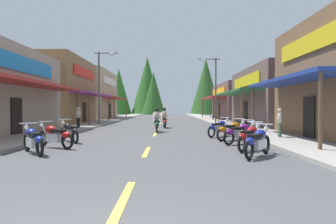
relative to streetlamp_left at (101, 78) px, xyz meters
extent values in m
cube|color=#4C4C4F|center=(4.97, 3.01, -4.21)|extent=(9.74, 80.87, 0.10)
cube|color=gray|center=(-1.28, 3.01, -4.10)|extent=(2.77, 80.87, 0.12)
cube|color=#9E9991|center=(11.23, 3.01, -4.10)|extent=(2.77, 80.87, 0.12)
cube|color=#E0C64C|center=(4.97, -20.42, -4.15)|extent=(0.16, 2.40, 0.01)
cube|color=#E0C64C|center=(4.97, -15.04, -4.15)|extent=(0.16, 2.40, 0.01)
cube|color=#E0C64C|center=(4.97, -8.35, -4.15)|extent=(0.16, 2.40, 0.01)
cube|color=#E0C64C|center=(4.97, -2.92, -4.15)|extent=(0.16, 2.40, 0.01)
cube|color=#E0C64C|center=(4.97, 4.08, -4.15)|extent=(0.16, 2.40, 0.01)
cube|color=#E0C64C|center=(4.97, 10.93, -4.15)|extent=(0.16, 2.40, 0.01)
cube|color=#E0C64C|center=(4.97, 16.71, -4.15)|extent=(0.16, 2.40, 0.01)
cube|color=#E0C64C|center=(4.97, 22.84, -4.15)|extent=(0.16, 2.40, 0.01)
cube|color=#E0C64C|center=(4.97, 29.50, -4.15)|extent=(0.16, 2.40, 0.01)
cube|color=#B72D28|center=(-1.77, -9.32, -1.26)|extent=(1.80, 11.93, 0.16)
cylinder|color=brown|center=(-1.07, -3.55, -2.75)|extent=(0.14, 0.14, 2.82)
cube|color=#197FCC|center=(-2.61, -9.32, -0.10)|extent=(0.10, 9.28, 0.90)
cube|color=black|center=(-2.63, -9.32, -3.11)|extent=(0.08, 1.10, 2.10)
cube|color=olive|center=(-6.03, 3.72, -0.93)|extent=(6.73, 9.71, 6.46)
cube|color=#8C338C|center=(-1.77, 3.72, -1.26)|extent=(1.80, 8.74, 0.16)
cylinder|color=brown|center=(-1.07, -0.45, -2.75)|extent=(0.14, 0.14, 2.82)
cylinder|color=brown|center=(-1.07, 7.89, -2.75)|extent=(0.14, 0.14, 2.82)
cube|color=red|center=(-2.61, 3.72, 0.88)|extent=(0.10, 6.80, 0.90)
cube|color=black|center=(-2.63, 3.72, -3.11)|extent=(0.08, 1.10, 2.10)
cube|color=tan|center=(-6.47, 16.47, -0.77)|extent=(7.61, 11.92, 6.78)
cube|color=#B72D28|center=(-1.77, 16.47, -1.26)|extent=(1.80, 10.73, 0.16)
cylinder|color=brown|center=(-1.07, 11.31, -2.75)|extent=(0.14, 0.14, 2.82)
cylinder|color=brown|center=(-1.07, 21.63, -2.75)|extent=(0.14, 0.14, 2.82)
cube|color=white|center=(-2.61, 16.47, 1.13)|extent=(0.10, 8.34, 0.90)
cube|color=black|center=(-2.63, 16.47, -3.11)|extent=(0.08, 1.10, 2.10)
cube|color=navy|center=(11.71, -11.26, -1.26)|extent=(1.80, 8.38, 0.16)
cylinder|color=brown|center=(11.01, -15.25, -2.75)|extent=(0.14, 0.14, 2.82)
cylinder|color=brown|center=(11.01, -7.27, -2.75)|extent=(0.14, 0.14, 2.82)
cube|color=yellow|center=(12.55, -11.26, 0.51)|extent=(0.10, 6.51, 0.90)
cube|color=black|center=(12.57, -11.26, -3.11)|extent=(0.08, 1.10, 2.10)
cube|color=brown|center=(16.88, 0.25, -1.66)|extent=(8.54, 11.28, 5.00)
cube|color=#236033|center=(11.71, 0.25, -1.26)|extent=(1.80, 10.15, 0.16)
cylinder|color=brown|center=(11.01, -4.62, -2.75)|extent=(0.14, 0.14, 2.82)
cylinder|color=brown|center=(11.01, 5.13, -2.75)|extent=(0.14, 0.14, 2.82)
cube|color=yellow|center=(12.55, 0.25, -0.26)|extent=(0.10, 7.89, 0.90)
cube|color=black|center=(12.57, 0.25, -3.11)|extent=(0.08, 1.10, 2.10)
cube|color=brown|center=(16.11, 13.72, -1.80)|extent=(6.99, 11.96, 4.71)
cube|color=#B72D28|center=(11.71, 13.72, -1.26)|extent=(1.80, 10.76, 0.16)
cylinder|color=brown|center=(11.01, 8.54, -2.75)|extent=(0.14, 0.14, 2.82)
cylinder|color=brown|center=(11.01, 18.90, -2.75)|extent=(0.14, 0.14, 2.82)
cube|color=yellow|center=(12.55, 13.72, -0.48)|extent=(0.10, 8.37, 0.90)
cube|color=black|center=(12.57, 13.72, -3.11)|extent=(0.08, 1.10, 2.10)
cylinder|color=#474C51|center=(-0.30, 0.00, -0.95)|extent=(0.14, 0.14, 6.43)
cylinder|color=#474C51|center=(0.33, 0.00, 2.17)|extent=(2.07, 0.10, 0.10)
ellipsoid|color=silver|center=(0.86, 0.00, 2.07)|extent=(0.50, 0.30, 0.24)
cylinder|color=#474C51|center=(10.24, 2.08, -1.04)|extent=(0.14, 0.14, 6.24)
cylinder|color=#474C51|center=(9.61, 2.08, 1.98)|extent=(2.07, 0.10, 0.10)
ellipsoid|color=silver|center=(9.08, 2.08, 1.88)|extent=(0.50, 0.30, 0.24)
torus|color=black|center=(9.07, -15.43, -3.84)|extent=(0.47, 0.57, 0.64)
torus|color=black|center=(8.16, -16.62, -3.84)|extent=(0.47, 0.57, 0.64)
cube|color=silver|center=(8.61, -16.03, -3.76)|extent=(0.65, 0.73, 0.32)
ellipsoid|color=navy|center=(8.73, -15.87, -3.44)|extent=(0.59, 0.64, 0.28)
cube|color=black|center=(8.46, -16.23, -3.48)|extent=(0.59, 0.65, 0.12)
ellipsoid|color=navy|center=(8.19, -16.58, -3.61)|extent=(0.46, 0.50, 0.24)
cylinder|color=silver|center=(8.99, -15.53, -3.51)|extent=(0.27, 0.33, 0.71)
cylinder|color=silver|center=(8.92, -15.63, -3.14)|extent=(0.50, 0.39, 0.04)
sphere|color=white|center=(9.08, -15.40, -3.31)|extent=(0.16, 0.16, 0.16)
torus|color=black|center=(9.22, -14.00, -3.84)|extent=(0.47, 0.57, 0.64)
torus|color=black|center=(8.31, -15.19, -3.84)|extent=(0.47, 0.57, 0.64)
cube|color=silver|center=(8.76, -14.60, -3.76)|extent=(0.65, 0.73, 0.32)
ellipsoid|color=#A51414|center=(8.88, -14.44, -3.44)|extent=(0.59, 0.64, 0.28)
cube|color=black|center=(8.61, -14.79, -3.48)|extent=(0.59, 0.65, 0.12)
ellipsoid|color=#A51414|center=(8.34, -15.15, -3.61)|extent=(0.46, 0.50, 0.24)
cylinder|color=silver|center=(9.14, -14.10, -3.51)|extent=(0.27, 0.33, 0.71)
cylinder|color=silver|center=(9.06, -14.20, -3.14)|extent=(0.50, 0.39, 0.04)
sphere|color=white|center=(9.23, -13.97, -3.31)|extent=(0.16, 0.16, 0.16)
torus|color=black|center=(9.50, -12.38, -3.84)|extent=(0.58, 0.45, 0.64)
torus|color=black|center=(8.27, -13.24, -3.84)|extent=(0.58, 0.45, 0.64)
cube|color=silver|center=(8.88, -12.81, -3.76)|extent=(0.73, 0.63, 0.32)
ellipsoid|color=#721972|center=(9.05, -12.70, -3.44)|extent=(0.64, 0.58, 0.28)
cube|color=black|center=(8.68, -12.95, -3.48)|extent=(0.65, 0.57, 0.12)
ellipsoid|color=#721972|center=(8.31, -13.21, -3.61)|extent=(0.50, 0.45, 0.24)
cylinder|color=silver|center=(9.39, -12.46, -3.51)|extent=(0.34, 0.26, 0.71)
cylinder|color=silver|center=(9.29, -12.53, -3.14)|extent=(0.38, 0.52, 0.04)
sphere|color=white|center=(9.52, -12.37, -3.31)|extent=(0.16, 0.16, 0.16)
torus|color=black|center=(9.43, -10.95, -3.84)|extent=(0.58, 0.46, 0.64)
torus|color=black|center=(8.22, -11.83, -3.84)|extent=(0.58, 0.46, 0.64)
cube|color=silver|center=(8.83, -11.39, -3.76)|extent=(0.73, 0.64, 0.32)
ellipsoid|color=#BF660C|center=(8.99, -11.27, -3.44)|extent=(0.64, 0.59, 0.28)
cube|color=black|center=(8.62, -11.54, -3.48)|extent=(0.65, 0.58, 0.12)
ellipsoid|color=#BF660C|center=(8.26, -11.80, -3.61)|extent=(0.50, 0.45, 0.24)
cylinder|color=silver|center=(9.33, -11.02, -3.51)|extent=(0.33, 0.27, 0.71)
cylinder|color=silver|center=(9.23, -11.09, -3.14)|extent=(0.39, 0.51, 0.04)
sphere|color=white|center=(9.45, -10.93, -3.31)|extent=(0.16, 0.16, 0.16)
torus|color=black|center=(9.02, -9.20, -3.84)|extent=(0.51, 0.53, 0.64)
torus|color=black|center=(7.99, -10.28, -3.84)|extent=(0.51, 0.53, 0.64)
cube|color=silver|center=(8.50, -9.74, -3.76)|extent=(0.69, 0.70, 0.32)
ellipsoid|color=navy|center=(8.64, -9.59, -3.44)|extent=(0.62, 0.63, 0.28)
cube|color=black|center=(8.33, -9.92, -3.48)|extent=(0.62, 0.63, 0.12)
ellipsoid|color=navy|center=(8.02, -10.25, -3.61)|extent=(0.48, 0.48, 0.24)
cylinder|color=silver|center=(8.93, -9.29, -3.51)|extent=(0.30, 0.31, 0.71)
cylinder|color=silver|center=(8.85, -9.38, -3.14)|extent=(0.46, 0.44, 0.04)
sphere|color=white|center=(9.04, -9.17, -3.31)|extent=(0.16, 0.16, 0.16)
torus|color=black|center=(0.66, -14.90, -3.84)|extent=(0.49, 0.55, 0.64)
torus|color=black|center=(1.63, -16.05, -3.84)|extent=(0.49, 0.55, 0.64)
cube|color=silver|center=(1.15, -15.48, -3.76)|extent=(0.66, 0.72, 0.32)
ellipsoid|color=navy|center=(1.02, -15.32, -3.44)|extent=(0.61, 0.63, 0.28)
cube|color=black|center=(1.31, -15.67, -3.48)|extent=(0.60, 0.64, 0.12)
ellipsoid|color=navy|center=(1.60, -16.01, -3.61)|extent=(0.47, 0.49, 0.24)
cylinder|color=silver|center=(0.75, -15.00, -3.51)|extent=(0.28, 0.32, 0.71)
cylinder|color=silver|center=(0.83, -15.09, -3.14)|extent=(0.48, 0.42, 0.04)
sphere|color=white|center=(0.64, -14.88, -3.31)|extent=(0.16, 0.16, 0.16)
torus|color=black|center=(0.68, -13.68, -3.84)|extent=(0.60, 0.42, 0.64)
torus|color=black|center=(1.96, -14.47, -3.84)|extent=(0.60, 0.42, 0.64)
cube|color=silver|center=(1.32, -14.07, -3.76)|extent=(0.74, 0.61, 0.32)
ellipsoid|color=#A51414|center=(1.15, -13.97, -3.44)|extent=(0.64, 0.57, 0.28)
cube|color=black|center=(1.53, -14.20, -3.48)|extent=(0.66, 0.55, 0.12)
ellipsoid|color=#A51414|center=(1.91, -14.44, -3.61)|extent=(0.50, 0.44, 0.24)
cylinder|color=silver|center=(0.79, -13.75, -3.51)|extent=(0.35, 0.25, 0.71)
cylinder|color=silver|center=(0.89, -13.81, -3.14)|extent=(0.35, 0.53, 0.04)
sphere|color=white|center=(0.66, -13.66, -3.31)|extent=(0.16, 0.16, 0.16)
torus|color=black|center=(0.75, -11.56, -3.84)|extent=(0.48, 0.56, 0.64)
torus|color=black|center=(1.69, -12.72, -3.84)|extent=(0.48, 0.56, 0.64)
cube|color=silver|center=(1.22, -12.14, -3.76)|extent=(0.66, 0.72, 0.32)
ellipsoid|color=black|center=(1.10, -11.98, -3.44)|extent=(0.60, 0.64, 0.28)
cube|color=black|center=(1.38, -12.33, -3.48)|extent=(0.60, 0.64, 0.12)
ellipsoid|color=black|center=(1.66, -12.68, -3.61)|extent=(0.46, 0.49, 0.24)
cylinder|color=silver|center=(0.83, -11.66, -3.51)|extent=(0.28, 0.33, 0.71)
cylinder|color=silver|center=(0.91, -11.75, -3.14)|extent=(0.49, 0.41, 0.04)
sphere|color=white|center=(0.73, -11.53, -3.31)|extent=(0.16, 0.16, 0.16)
torus|color=black|center=(4.99, -5.91, -3.84)|extent=(0.12, 0.64, 0.64)
torus|color=black|center=(5.04, -7.41, -3.84)|extent=(0.12, 0.64, 0.64)
cube|color=silver|center=(5.01, -6.66, -3.76)|extent=(0.30, 0.71, 0.32)
ellipsoid|color=#0C5933|center=(5.01, -6.46, -3.44)|extent=(0.34, 0.57, 0.28)
cube|color=black|center=(5.02, -6.91, -3.48)|extent=(0.30, 0.61, 0.12)
ellipsoid|color=#0C5933|center=(5.04, -7.36, -3.61)|extent=(0.26, 0.45, 0.24)
cylinder|color=silver|center=(4.99, -6.04, -3.51)|extent=(0.07, 0.37, 0.71)
cylinder|color=silver|center=(5.00, -6.16, -3.14)|extent=(0.60, 0.06, 0.04)
sphere|color=white|center=(4.99, -5.88, -3.31)|extent=(0.16, 0.16, 0.16)
ellipsoid|color=#B2A599|center=(5.02, -6.81, -3.11)|extent=(0.39, 0.39, 0.64)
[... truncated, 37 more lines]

